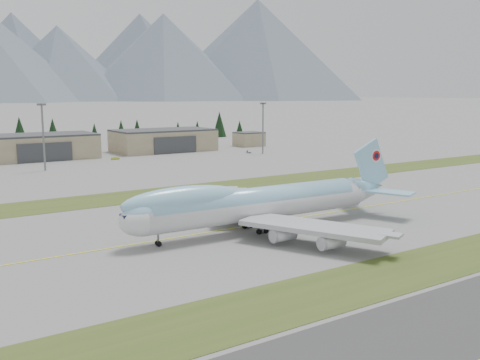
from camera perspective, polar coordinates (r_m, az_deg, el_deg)
ground at (r=118.08m, az=3.21°, el=-4.55°), size 7000.00×7000.00×0.00m
grass_strip_near at (r=91.55m, az=17.66°, el=-9.06°), size 400.00×14.00×0.08m
grass_strip_far at (r=155.77m, az=-6.67°, el=-1.25°), size 400.00×18.00×0.08m
taxiway_line_main at (r=118.08m, az=3.21°, el=-4.55°), size 400.00×0.40×0.02m
boeing_747_freighter at (r=109.85m, az=1.94°, el=-2.45°), size 67.15×58.27×17.78m
hangar_center at (r=248.90m, az=-20.78°, el=3.35°), size 48.00×26.60×10.80m
hangar_right at (r=268.23m, az=-8.16°, el=4.23°), size 48.00×26.60×10.80m
control_shed at (r=291.45m, az=0.96°, el=4.39°), size 14.00×12.00×7.60m
floodlight_masts at (r=207.64m, az=-22.19°, el=5.18°), size 180.47×5.87×24.65m
service_vehicle_b at (r=237.11m, az=-13.14°, el=2.14°), size 3.71×1.42×1.21m
service_vehicle_c at (r=257.23m, az=0.94°, el=2.91°), size 3.19×4.75×1.28m
conifer_belt at (r=310.48m, az=-21.50°, el=4.69°), size 269.70×14.61×16.92m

